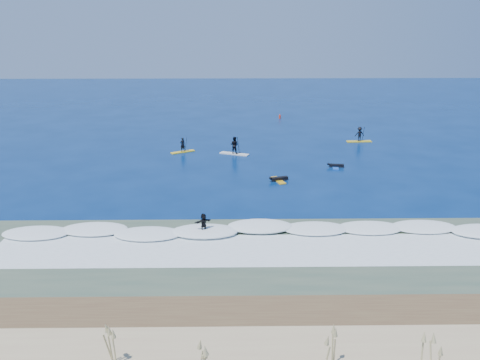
{
  "coord_description": "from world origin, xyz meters",
  "views": [
    {
      "loc": [
        -1.01,
        -45.44,
        15.31
      ],
      "look_at": [
        -0.31,
        0.51,
        0.6
      ],
      "focal_mm": 40.0,
      "sensor_mm": 36.0,
      "label": 1
    }
  ],
  "objects_px": {
    "prone_paddler_near": "(278,179)",
    "marker_buoy": "(280,116)",
    "sup_paddler_right": "(359,135)",
    "sup_paddler_center": "(234,147)",
    "prone_paddler_far": "(336,166)",
    "wave_surfer": "(204,224)",
    "sup_paddler_left": "(183,147)"
  },
  "relations": [
    {
      "from": "sup_paddler_left",
      "to": "wave_surfer",
      "type": "xyz_separation_m",
      "value": [
        3.5,
        -23.11,
        0.23
      ]
    },
    {
      "from": "sup_paddler_right",
      "to": "wave_surfer",
      "type": "height_order",
      "value": "sup_paddler_right"
    },
    {
      "from": "wave_surfer",
      "to": "sup_paddler_right",
      "type": "bearing_deg",
      "value": 30.19
    },
    {
      "from": "wave_surfer",
      "to": "sup_paddler_left",
      "type": "bearing_deg",
      "value": 70.9
    },
    {
      "from": "sup_paddler_right",
      "to": "sup_paddler_center",
      "type": "bearing_deg",
      "value": -163.19
    },
    {
      "from": "sup_paddler_center",
      "to": "prone_paddler_far",
      "type": "relative_size",
      "value": 1.52
    },
    {
      "from": "prone_paddler_near",
      "to": "sup_paddler_center",
      "type": "bearing_deg",
      "value": 4.64
    },
    {
      "from": "sup_paddler_left",
      "to": "wave_surfer",
      "type": "height_order",
      "value": "sup_paddler_left"
    },
    {
      "from": "sup_paddler_left",
      "to": "prone_paddler_far",
      "type": "relative_size",
      "value": 1.24
    },
    {
      "from": "prone_paddler_near",
      "to": "sup_paddler_right",
      "type": "bearing_deg",
      "value": -54.0
    },
    {
      "from": "sup_paddler_center",
      "to": "prone_paddler_near",
      "type": "distance_m",
      "value": 10.55
    },
    {
      "from": "prone_paddler_near",
      "to": "marker_buoy",
      "type": "relative_size",
      "value": 3.42
    },
    {
      "from": "wave_surfer",
      "to": "marker_buoy",
      "type": "relative_size",
      "value": 2.93
    },
    {
      "from": "sup_paddler_left",
      "to": "sup_paddler_center",
      "type": "bearing_deg",
      "value": -39.95
    },
    {
      "from": "sup_paddler_center",
      "to": "marker_buoy",
      "type": "relative_size",
      "value": 4.72
    },
    {
      "from": "sup_paddler_center",
      "to": "prone_paddler_far",
      "type": "height_order",
      "value": "sup_paddler_center"
    },
    {
      "from": "prone_paddler_near",
      "to": "prone_paddler_far",
      "type": "height_order",
      "value": "prone_paddler_near"
    },
    {
      "from": "sup_paddler_center",
      "to": "marker_buoy",
      "type": "height_order",
      "value": "sup_paddler_center"
    },
    {
      "from": "sup_paddler_right",
      "to": "prone_paddler_near",
      "type": "xyz_separation_m",
      "value": [
        -11.07,
        -15.32,
        -0.66
      ]
    },
    {
      "from": "wave_surfer",
      "to": "marker_buoy",
      "type": "height_order",
      "value": "wave_surfer"
    },
    {
      "from": "marker_buoy",
      "to": "wave_surfer",
      "type": "bearing_deg",
      "value": -102.08
    },
    {
      "from": "sup_paddler_left",
      "to": "wave_surfer",
      "type": "distance_m",
      "value": 23.37
    },
    {
      "from": "prone_paddler_near",
      "to": "wave_surfer",
      "type": "distance_m",
      "value": 14.02
    },
    {
      "from": "sup_paddler_right",
      "to": "prone_paddler_far",
      "type": "xyz_separation_m",
      "value": [
        -4.89,
        -10.93,
        -0.67
      ]
    },
    {
      "from": "sup_paddler_left",
      "to": "marker_buoy",
      "type": "xyz_separation_m",
      "value": [
        12.59,
        19.36,
        -0.3
      ]
    },
    {
      "from": "prone_paddler_far",
      "to": "marker_buoy",
      "type": "distance_m",
      "value": 25.84
    },
    {
      "from": "sup_paddler_right",
      "to": "prone_paddler_near",
      "type": "distance_m",
      "value": 18.91
    },
    {
      "from": "sup_paddler_right",
      "to": "marker_buoy",
      "type": "bearing_deg",
      "value": 116.11
    },
    {
      "from": "prone_paddler_far",
      "to": "prone_paddler_near",
      "type": "bearing_deg",
      "value": 133.1
    },
    {
      "from": "sup_paddler_right",
      "to": "wave_surfer",
      "type": "xyz_separation_m",
      "value": [
        -17.44,
        -27.79,
        0.01
      ]
    },
    {
      "from": "sup_paddler_left",
      "to": "prone_paddler_far",
      "type": "distance_m",
      "value": 17.23
    },
    {
      "from": "sup_paddler_right",
      "to": "wave_surfer",
      "type": "relative_size",
      "value": 1.47
    }
  ]
}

